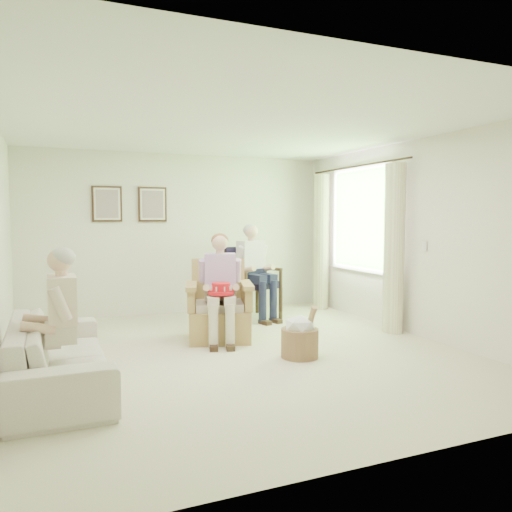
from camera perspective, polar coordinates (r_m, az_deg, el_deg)
name	(u,v)px	position (r m, az deg, el deg)	size (l,w,h in m)	color
floor	(240,354)	(5.87, -1.86, -11.11)	(5.50, 5.50, 0.00)	beige
back_wall	(180,234)	(8.29, -8.68, 2.50)	(5.00, 0.04, 2.60)	silver
front_wall	(395,261)	(3.25, 15.64, -0.59)	(5.00, 0.04, 2.60)	silver
right_wall	(415,238)	(6.96, 17.73, 1.97)	(0.04, 5.50, 2.60)	silver
ceiling	(239,125)	(5.75, -1.92, 14.71)	(5.00, 5.50, 0.02)	white
window	(361,217)	(7.88, 11.90, 4.43)	(0.13, 2.50, 1.63)	#2D6B23
curtain_left	(394,249)	(7.03, 15.49, 0.82)	(0.34, 0.34, 2.30)	beige
curtain_right	(321,242)	(8.65, 7.43, 1.60)	(0.34, 0.34, 2.30)	beige
framed_print_left	(107,204)	(8.05, -16.66, 5.73)	(0.45, 0.05, 0.55)	#382114
framed_print_right	(153,204)	(8.15, -11.74, 5.80)	(0.45, 0.05, 0.55)	#382114
wicker_armchair	(218,314)	(6.51, -4.32, -6.63)	(0.80, 0.79, 1.02)	#A4864D
wood_armchair	(249,279)	(7.84, -0.76, -2.63)	(0.72, 0.68, 1.11)	black
sofa	(59,354)	(5.04, -21.62, -10.39)	(0.84, 2.14, 0.63)	beige
person_wicker	(222,280)	(6.31, -3.96, -2.77)	(0.40, 0.62, 1.34)	beige
person_dark	(254,264)	(7.65, -0.25, -0.90)	(0.40, 0.63, 1.44)	#191B37
person_sofa	(58,312)	(4.80, -21.73, -5.99)	(0.42, 0.62, 1.28)	#BFB19A
red_hat	(221,290)	(6.12, -4.01, -3.86)	(0.32, 0.32, 0.14)	red
hatbox	(300,336)	(5.69, 5.05, -9.13)	(0.56, 0.56, 0.62)	tan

